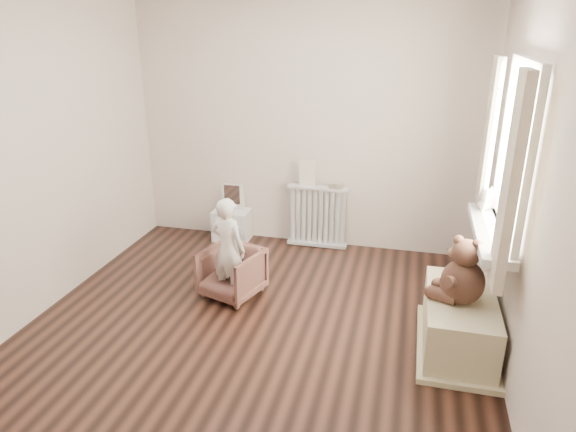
% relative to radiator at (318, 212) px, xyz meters
% --- Properties ---
extents(floor, '(3.60, 3.60, 0.01)m').
position_rel_radiator_xyz_m(floor, '(-0.17, -1.68, -0.39)').
color(floor, black).
rests_on(floor, ground).
extents(back_wall, '(3.60, 0.02, 2.60)m').
position_rel_radiator_xyz_m(back_wall, '(-0.17, 0.12, 0.91)').
color(back_wall, beige).
rests_on(back_wall, ground).
extents(front_wall, '(3.60, 0.02, 2.60)m').
position_rel_radiator_xyz_m(front_wall, '(-0.17, -3.48, 0.91)').
color(front_wall, beige).
rests_on(front_wall, ground).
extents(left_wall, '(0.02, 3.60, 2.60)m').
position_rel_radiator_xyz_m(left_wall, '(-1.97, -1.68, 0.91)').
color(left_wall, beige).
rests_on(left_wall, ground).
extents(right_wall, '(0.02, 3.60, 2.60)m').
position_rel_radiator_xyz_m(right_wall, '(1.63, -1.68, 0.91)').
color(right_wall, beige).
rests_on(right_wall, ground).
extents(window, '(0.03, 0.90, 1.10)m').
position_rel_radiator_xyz_m(window, '(1.59, -1.38, 1.06)').
color(window, white).
rests_on(window, right_wall).
extents(window_sill, '(0.22, 1.10, 0.06)m').
position_rel_radiator_xyz_m(window_sill, '(1.50, -1.38, 0.48)').
color(window_sill, silver).
rests_on(window_sill, right_wall).
extents(curtain_left, '(0.06, 0.26, 1.30)m').
position_rel_radiator_xyz_m(curtain_left, '(1.48, -1.95, 1.00)').
color(curtain_left, beige).
rests_on(curtain_left, right_wall).
extents(curtain_right, '(0.06, 0.26, 1.30)m').
position_rel_radiator_xyz_m(curtain_right, '(1.48, -0.81, 1.00)').
color(curtain_right, beige).
rests_on(curtain_right, right_wall).
extents(radiator, '(0.64, 0.12, 0.67)m').
position_rel_radiator_xyz_m(radiator, '(0.00, 0.00, 0.00)').
color(radiator, silver).
rests_on(radiator, floor).
extents(paper_doll, '(0.16, 0.01, 0.27)m').
position_rel_radiator_xyz_m(paper_doll, '(-0.12, 0.00, 0.42)').
color(paper_doll, beige).
rests_on(paper_doll, radiator).
extents(tin_a, '(0.09, 0.09, 0.05)m').
position_rel_radiator_xyz_m(tin_a, '(0.15, 0.00, 0.31)').
color(tin_a, '#A59E8C').
rests_on(tin_a, radiator).
extents(tin_b, '(0.10, 0.10, 0.06)m').
position_rel_radiator_xyz_m(tin_b, '(0.21, 0.00, 0.31)').
color(tin_b, '#A59E8C').
rests_on(tin_b, radiator).
extents(toy_vanity, '(0.39, 0.28, 0.62)m').
position_rel_radiator_xyz_m(toy_vanity, '(-0.95, -0.03, -0.11)').
color(toy_vanity, silver).
rests_on(toy_vanity, floor).
extents(armchair, '(0.59, 0.60, 0.44)m').
position_rel_radiator_xyz_m(armchair, '(-0.53, -1.22, -0.17)').
color(armchair, brown).
rests_on(armchair, floor).
extents(child, '(0.38, 0.31, 0.90)m').
position_rel_radiator_xyz_m(child, '(-0.53, -1.27, 0.08)').
color(child, white).
rests_on(child, armchair).
extents(toy_bench, '(0.48, 0.91, 0.43)m').
position_rel_radiator_xyz_m(toy_bench, '(1.35, -1.57, -0.19)').
color(toy_bench, beige).
rests_on(toy_bench, floor).
extents(teddy_bear, '(0.47, 0.42, 0.48)m').
position_rel_radiator_xyz_m(teddy_bear, '(1.33, -1.63, 0.28)').
color(teddy_bear, '#341E15').
rests_on(teddy_bear, toy_bench).
extents(plush_cat, '(0.20, 0.27, 0.20)m').
position_rel_radiator_xyz_m(plush_cat, '(1.49, -0.98, 0.61)').
color(plush_cat, '#69615A').
rests_on(plush_cat, window_sill).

